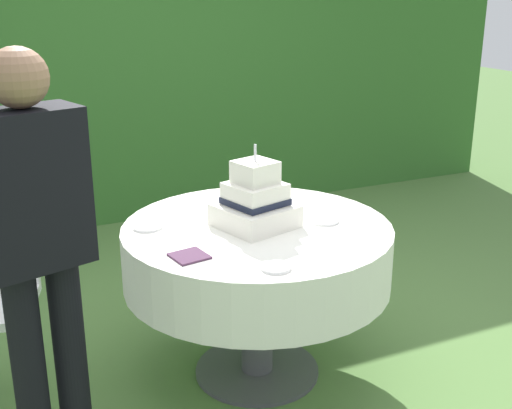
# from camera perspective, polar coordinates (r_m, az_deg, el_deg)

# --- Properties ---
(ground_plane) EXTENTS (20.00, 20.00, 0.00)m
(ground_plane) POSITION_cam_1_polar(r_m,az_deg,el_deg) (3.29, 0.09, -14.26)
(ground_plane) COLOR #547A3D
(foliage_hedge) EXTENTS (6.91, 0.42, 2.34)m
(foliage_hedge) POSITION_cam_1_polar(r_m,az_deg,el_deg) (5.26, -12.06, 11.42)
(foliage_hedge) COLOR #336628
(foliage_hedge) RESTS_ON ground_plane
(cake_table) EXTENTS (1.22, 1.22, 0.75)m
(cake_table) POSITION_cam_1_polar(r_m,az_deg,el_deg) (3.00, 0.10, -4.42)
(cake_table) COLOR #4C4C51
(cake_table) RESTS_ON ground_plane
(wedding_cake) EXTENTS (0.38, 0.38, 0.37)m
(wedding_cake) POSITION_cam_1_polar(r_m,az_deg,el_deg) (2.92, -0.09, 0.23)
(wedding_cake) COLOR white
(wedding_cake) RESTS_ON cake_table
(serving_plate_near) EXTENTS (0.14, 0.14, 0.01)m
(serving_plate_near) POSITION_cam_1_polar(r_m,az_deg,el_deg) (3.26, 2.41, 0.28)
(serving_plate_near) COLOR white
(serving_plate_near) RESTS_ON cake_table
(serving_plate_far) EXTENTS (0.12, 0.12, 0.01)m
(serving_plate_far) POSITION_cam_1_polar(r_m,az_deg,el_deg) (2.51, 1.72, -5.46)
(serving_plate_far) COLOR white
(serving_plate_far) RESTS_ON cake_table
(serving_plate_left) EXTENTS (0.14, 0.14, 0.01)m
(serving_plate_left) POSITION_cam_1_polar(r_m,az_deg,el_deg) (3.01, 5.91, -1.38)
(serving_plate_left) COLOR white
(serving_plate_left) RESTS_ON cake_table
(serving_plate_right) EXTENTS (0.13, 0.13, 0.01)m
(serving_plate_right) POSITION_cam_1_polar(r_m,az_deg,el_deg) (2.96, -9.37, -1.91)
(serving_plate_right) COLOR white
(serving_plate_right) RESTS_ON cake_table
(napkin_stack) EXTENTS (0.15, 0.15, 0.01)m
(napkin_stack) POSITION_cam_1_polar(r_m,az_deg,el_deg) (2.63, -5.81, -4.47)
(napkin_stack) COLOR #4C2D47
(napkin_stack) RESTS_ON cake_table
(standing_person) EXTENTS (0.40, 0.29, 1.60)m
(standing_person) POSITION_cam_1_polar(r_m,az_deg,el_deg) (2.40, -18.49, -3.27)
(standing_person) COLOR black
(standing_person) RESTS_ON ground_plane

